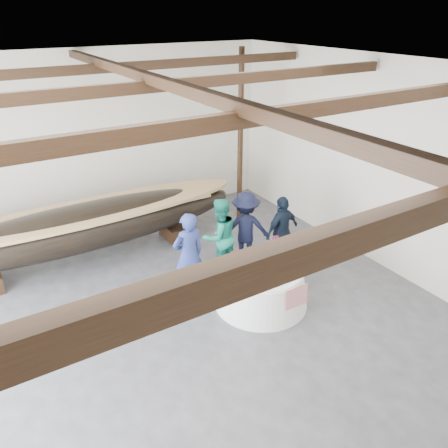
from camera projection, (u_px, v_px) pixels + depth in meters
floor at (203, 363)px, 7.28m from camera, size 10.00×12.00×0.01m
wall_back at (84, 144)px, 10.86m from camera, size 10.00×0.02×4.50m
wall_right at (422, 180)px, 8.61m from camera, size 0.02×12.00×4.50m
ceiling at (195, 83)px, 5.27m from camera, size 10.00×12.00×0.01m
pavilion_structure at (171, 113)px, 6.07m from camera, size 9.80×11.76×4.50m
longboat_display at (86, 226)px, 9.84m from camera, size 7.42×1.48×1.39m
banquet_table at (261, 286)px, 8.59m from camera, size 1.85×1.85×0.79m
tabletop_items at (255, 260)px, 8.42m from camera, size 1.74×0.95×0.40m
guest_woman_blue at (188, 255)px, 8.65m from camera, size 0.67×0.45×1.82m
guest_woman_teal at (220, 236)px, 9.45m from camera, size 0.88×0.71×1.74m
guest_man_left at (245, 228)px, 9.82m from camera, size 1.28×1.08×1.72m
guest_man_right at (282, 231)px, 9.78m from camera, size 1.02×0.56×1.65m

